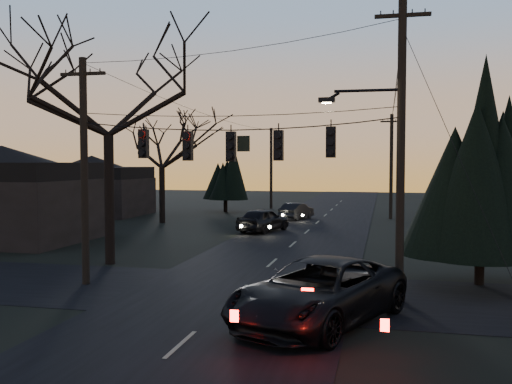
% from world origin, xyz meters
% --- Properties ---
extents(main_road, '(8.00, 120.00, 0.02)m').
position_xyz_m(main_road, '(0.00, 20.00, 0.01)').
color(main_road, black).
rests_on(main_road, ground).
extents(cross_road, '(60.00, 7.00, 0.02)m').
position_xyz_m(cross_road, '(0.00, 10.00, 0.01)').
color(cross_road, black).
rests_on(cross_road, ground).
extents(utility_pole_right, '(5.00, 0.30, 10.00)m').
position_xyz_m(utility_pole_right, '(5.50, 10.00, 0.00)').
color(utility_pole_right, black).
rests_on(utility_pole_right, ground).
extents(utility_pole_left, '(1.80, 0.30, 8.50)m').
position_xyz_m(utility_pole_left, '(-6.00, 10.00, 0.00)').
color(utility_pole_left, black).
rests_on(utility_pole_left, ground).
extents(utility_pole_far_r, '(1.80, 0.30, 8.50)m').
position_xyz_m(utility_pole_far_r, '(5.50, 38.00, 0.00)').
color(utility_pole_far_r, black).
rests_on(utility_pole_far_r, ground).
extents(utility_pole_far_l, '(0.30, 0.30, 8.00)m').
position_xyz_m(utility_pole_far_l, '(-6.00, 46.00, 0.00)').
color(utility_pole_far_l, black).
rests_on(utility_pole_far_l, ground).
extents(span_signal_assembly, '(11.50, 0.44, 1.59)m').
position_xyz_m(span_signal_assembly, '(-0.24, 10.00, 5.24)').
color(span_signal_assembly, black).
rests_on(span_signal_assembly, ground).
extents(bare_tree_left, '(9.48, 9.48, 11.67)m').
position_xyz_m(bare_tree_left, '(-7.15, 14.18, 8.16)').
color(bare_tree_left, black).
rests_on(bare_tree_left, ground).
extents(evergreen_right, '(4.21, 4.21, 8.03)m').
position_xyz_m(evergreen_right, '(8.51, 13.18, 4.61)').
color(evergreen_right, black).
rests_on(evergreen_right, ground).
extents(bare_tree_dist, '(6.82, 6.82, 8.35)m').
position_xyz_m(bare_tree_dist, '(-11.50, 31.15, 5.83)').
color(bare_tree_dist, black).
rests_on(bare_tree_dist, ground).
extents(evergreen_dist, '(3.84, 3.84, 5.60)m').
position_xyz_m(evergreen_dist, '(-9.41, 41.43, 3.39)').
color(evergreen_dist, black).
rests_on(evergreen_dist, ground).
extents(house_left_near, '(10.00, 8.00, 5.60)m').
position_xyz_m(house_left_near, '(-17.00, 20.00, 2.80)').
color(house_left_near, black).
rests_on(house_left_near, ground).
extents(house_left_far, '(9.00, 7.00, 5.20)m').
position_xyz_m(house_left_far, '(-20.00, 36.00, 2.60)').
color(house_left_far, black).
rests_on(house_left_far, ground).
extents(suv_near, '(5.36, 7.19, 1.81)m').
position_xyz_m(suv_near, '(3.20, 6.68, 0.91)').
color(suv_near, black).
rests_on(suv_near, ground).
extents(sedan_oncoming_a, '(3.15, 4.96, 1.57)m').
position_xyz_m(sedan_oncoming_a, '(-2.84, 27.35, 0.79)').
color(sedan_oncoming_a, black).
rests_on(sedan_oncoming_a, ground).
extents(sedan_oncoming_b, '(2.45, 4.21, 1.31)m').
position_xyz_m(sedan_oncoming_b, '(-1.93, 36.11, 0.66)').
color(sedan_oncoming_b, black).
rests_on(sedan_oncoming_b, ground).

